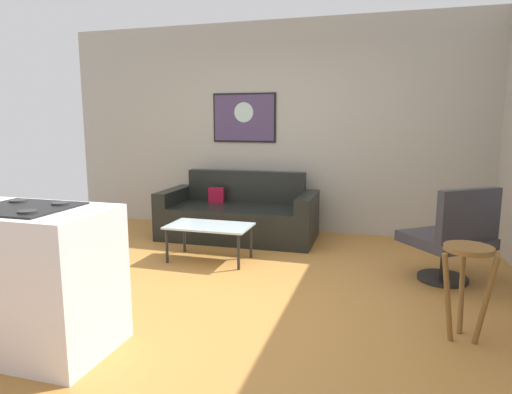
# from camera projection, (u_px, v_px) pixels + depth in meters

# --- Properties ---
(ground) EXTENTS (6.40, 6.40, 0.04)m
(ground) POSITION_uv_depth(u_px,v_px,m) (226.00, 293.00, 3.95)
(ground) COLOR #AE7636
(back_wall) EXTENTS (6.40, 0.05, 2.80)m
(back_wall) POSITION_uv_depth(u_px,v_px,m) (287.00, 128.00, 6.00)
(back_wall) COLOR #A6A194
(back_wall) RESTS_ON ground
(couch) EXTENTS (1.97, 0.93, 0.83)m
(couch) POSITION_uv_depth(u_px,v_px,m) (239.00, 216.00, 5.73)
(couch) COLOR black
(couch) RESTS_ON ground
(coffee_table) EXTENTS (0.89, 0.51, 0.39)m
(coffee_table) POSITION_uv_depth(u_px,v_px,m) (209.00, 228.00, 4.77)
(coffee_table) COLOR silver
(coffee_table) RESTS_ON ground
(armchair) EXTENTS (0.90, 0.90, 0.91)m
(armchair) POSITION_uv_depth(u_px,v_px,m) (452.00, 237.00, 4.06)
(armchair) COLOR black
(armchair) RESTS_ON ground
(bar_stool) EXTENTS (0.36, 0.36, 0.66)m
(bar_stool) POSITION_uv_depth(u_px,v_px,m) (467.00, 268.00, 2.99)
(bar_stool) COLOR brown
(bar_stool) RESTS_ON ground
(wall_painting) EXTENTS (0.90, 0.03, 0.67)m
(wall_painting) POSITION_uv_depth(u_px,v_px,m) (244.00, 118.00, 6.11)
(wall_painting) COLOR black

